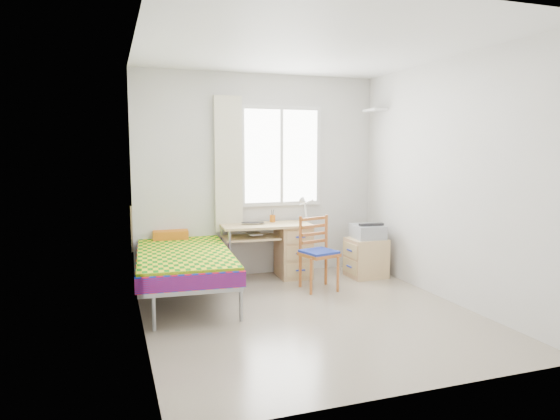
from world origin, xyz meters
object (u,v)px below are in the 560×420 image
object	(u,v)px
desk	(288,248)
printer	(367,231)
cabinet	(366,258)
chair	(318,248)
bed	(182,256)

from	to	relation	value
desk	printer	size ratio (longest dim) A/B	2.57
desk	cabinet	xyz separation A→B (m)	(0.95, -0.33, -0.13)
cabinet	chair	bearing A→B (deg)	-161.15
chair	printer	distance (m)	0.90
desk	chair	xyz separation A→B (m)	(0.15, -0.62, 0.10)
desk	printer	distance (m)	1.05
bed	chair	xyz separation A→B (m)	(1.55, -0.22, 0.04)
chair	bed	bearing A→B (deg)	157.00
desk	cabinet	world-z (taller)	desk
bed	cabinet	size ratio (longest dim) A/B	4.39
bed	cabinet	bearing A→B (deg)	5.72
bed	chair	size ratio (longest dim) A/B	2.54
printer	cabinet	bearing A→B (deg)	-129.79
cabinet	printer	size ratio (longest dim) A/B	1.12
bed	cabinet	distance (m)	2.36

